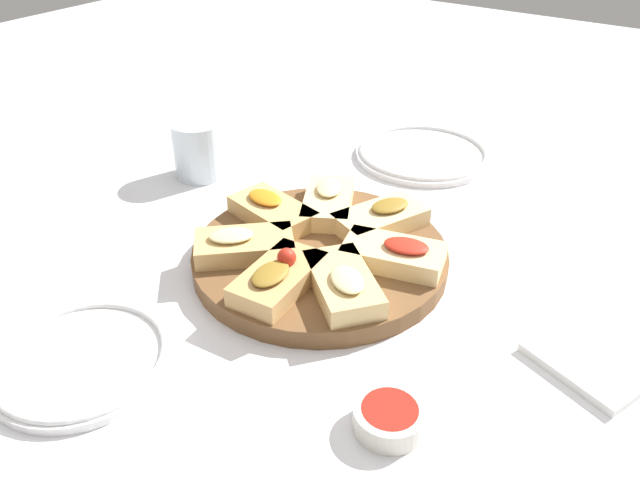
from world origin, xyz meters
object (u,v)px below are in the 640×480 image
Objects in this scene: napkin_stack at (603,353)px; dipping_bowl at (389,417)px; plate_right at (423,153)px; water_glass at (199,149)px; plate_left at (81,360)px; serving_board at (320,256)px.

napkin_stack is 0.26m from dipping_bowl.
water_glass is (-0.26, 0.27, 0.04)m from plate_right.
water_glass is at bearing 60.92° from dipping_bowl.
plate_left reaches higher than napkin_stack.
plate_right is (0.36, 0.03, -0.00)m from serving_board.
plate_left is 0.44m from water_glass.
napkin_stack is at bearing -54.02° from plate_left.
dipping_bowl is at bearing -156.39° from plate_right.
plate_left is 0.32m from dipping_bowl.
plate_right is 2.52× the size of water_glass.
napkin_stack is (-0.07, -0.65, -0.04)m from water_glass.
plate_left is at bearing 125.98° from napkin_stack.
dipping_bowl is at bearing 146.34° from napkin_stack.
plate_left is 0.66m from plate_right.
plate_right is (0.66, -0.06, -0.00)m from plate_left.
serving_board is at bearing -108.09° from water_glass.
plate_right is at bearing 48.69° from napkin_stack.
dipping_bowl reaches higher than plate_left.
water_glass is 1.34× the size of dipping_bowl.
dipping_bowl reaches higher than plate_right.
plate_left is (-0.29, 0.10, -0.00)m from serving_board.
plate_left is 2.04× the size of water_glass.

